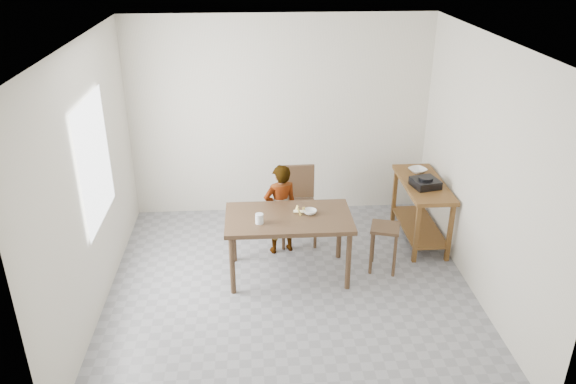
{
  "coord_description": "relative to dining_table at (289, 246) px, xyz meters",
  "views": [
    {
      "loc": [
        -0.38,
        -5.19,
        3.61
      ],
      "look_at": [
        0.0,
        0.4,
        1.0
      ],
      "focal_mm": 35.0,
      "sensor_mm": 36.0,
      "label": 1
    }
  ],
  "objects": [
    {
      "name": "stool",
      "position": [
        1.11,
        0.03,
        -0.09
      ],
      "size": [
        0.4,
        0.4,
        0.57
      ],
      "primitive_type": null,
      "rotation": [
        0.0,
        0.0,
        -0.29
      ],
      "color": "#442F1D",
      "rests_on": "floor"
    },
    {
      "name": "banana",
      "position": [
        0.13,
        0.06,
        0.4
      ],
      "size": [
        0.18,
        0.15,
        0.06
      ],
      "primitive_type": null,
      "rotation": [
        0.0,
        0.0,
        -0.3
      ],
      "color": "#F6D159",
      "rests_on": "dining_table"
    },
    {
      "name": "dining_chair",
      "position": [
        0.17,
        0.76,
        0.1
      ],
      "size": [
        0.48,
        0.48,
        0.96
      ],
      "primitive_type": null,
      "rotation": [
        0.0,
        0.0,
        0.03
      ],
      "color": "#442F1D",
      "rests_on": "floor"
    },
    {
      "name": "wall_front",
      "position": [
        0.0,
        -2.32,
        0.98
      ],
      "size": [
        4.0,
        0.04,
        2.7
      ],
      "primitive_type": "cube",
      "color": "beige",
      "rests_on": "ground"
    },
    {
      "name": "wall_right",
      "position": [
        2.02,
        -0.3,
        0.98
      ],
      "size": [
        0.04,
        4.0,
        2.7
      ],
      "primitive_type": "cube",
      "color": "beige",
      "rests_on": "ground"
    },
    {
      "name": "dining_table",
      "position": [
        0.0,
        0.0,
        0.0
      ],
      "size": [
        1.4,
        0.8,
        0.75
      ],
      "primitive_type": null,
      "color": "#442F1D",
      "rests_on": "floor"
    },
    {
      "name": "gas_burner",
      "position": [
        1.69,
        0.57,
        0.47
      ],
      "size": [
        0.35,
        0.35,
        0.1
      ],
      "primitive_type": "cube",
      "rotation": [
        0.0,
        0.0,
        0.23
      ],
      "color": "black",
      "rests_on": "prep_counter"
    },
    {
      "name": "wall_back",
      "position": [
        0.0,
        1.72,
        0.98
      ],
      "size": [
        4.0,
        0.04,
        2.7
      ],
      "primitive_type": "cube",
      "color": "beige",
      "rests_on": "ground"
    },
    {
      "name": "prep_counter",
      "position": [
        1.72,
        0.7,
        0.03
      ],
      "size": [
        0.5,
        1.2,
        0.8
      ],
      "primitive_type": null,
      "color": "brown",
      "rests_on": "floor"
    },
    {
      "name": "floor",
      "position": [
        0.0,
        -0.3,
        -0.4
      ],
      "size": [
        4.0,
        4.0,
        0.04
      ],
      "primitive_type": "cube",
      "color": "gray",
      "rests_on": "ground"
    },
    {
      "name": "window_pane",
      "position": [
        -1.97,
        -0.1,
        1.12
      ],
      "size": [
        0.02,
        1.1,
        1.3
      ],
      "primitive_type": "cube",
      "color": "white",
      "rests_on": "wall_left"
    },
    {
      "name": "glass_tumbler",
      "position": [
        -0.33,
        -0.14,
        0.43
      ],
      "size": [
        0.1,
        0.1,
        0.11
      ],
      "primitive_type": "cylinder",
      "rotation": [
        0.0,
        0.0,
        -0.18
      ],
      "color": "silver",
      "rests_on": "dining_table"
    },
    {
      "name": "ceiling",
      "position": [
        0.0,
        -0.3,
        2.35
      ],
      "size": [
        4.0,
        4.0,
        0.04
      ],
      "primitive_type": "cube",
      "color": "white",
      "rests_on": "wall_back"
    },
    {
      "name": "small_bowl",
      "position": [
        0.24,
        0.04,
        0.4
      ],
      "size": [
        0.17,
        0.17,
        0.05
      ],
      "primitive_type": "imported",
      "rotation": [
        0.0,
        0.0,
        -0.1
      ],
      "color": "white",
      "rests_on": "dining_table"
    },
    {
      "name": "wall_left",
      "position": [
        -2.02,
        -0.3,
        0.98
      ],
      "size": [
        0.04,
        4.0,
        2.7
      ],
      "primitive_type": "cube",
      "color": "beige",
      "rests_on": "ground"
    },
    {
      "name": "child",
      "position": [
        -0.06,
        0.53,
        0.2
      ],
      "size": [
        0.48,
        0.39,
        1.15
      ],
      "primitive_type": "imported",
      "rotation": [
        0.0,
        0.0,
        3.45
      ],
      "color": "silver",
      "rests_on": "floor"
    },
    {
      "name": "serving_bowl",
      "position": [
        1.73,
        1.02,
        0.45
      ],
      "size": [
        0.28,
        0.28,
        0.05
      ],
      "primitive_type": "imported",
      "rotation": [
        0.0,
        0.0,
        0.43
      ],
      "color": "white",
      "rests_on": "prep_counter"
    }
  ]
}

